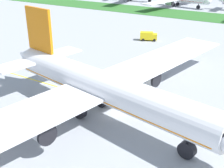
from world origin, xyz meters
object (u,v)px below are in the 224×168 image
Objects in this scene: ground_crew_wingwalker_port at (110,100)px; ground_crew_wingwalker_starboard at (59,97)px; airliner_foreground at (101,87)px; service_truck_baggage_loader at (148,36)px.

ground_crew_wingwalker_port is 0.96× the size of ground_crew_wingwalker_starboard.
ground_crew_wingwalker_port is at bearing 27.00° from ground_crew_wingwalker_starboard.
airliner_foreground reaches higher than ground_crew_wingwalker_starboard.
ground_crew_wingwalker_starboard is 0.28× the size of service_truck_baggage_loader.
airliner_foreground reaches higher than service_truck_baggage_loader.
airliner_foreground is 13.29× the size of service_truck_baggage_loader.
service_truck_baggage_loader is (-14.15, 46.17, 0.60)m from ground_crew_wingwalker_port.
airliner_foreground is 53.39m from service_truck_baggage_loader.
ground_crew_wingwalker_starboard is 50.96m from service_truck_baggage_loader.
ground_crew_wingwalker_port is 0.27× the size of service_truck_baggage_loader.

